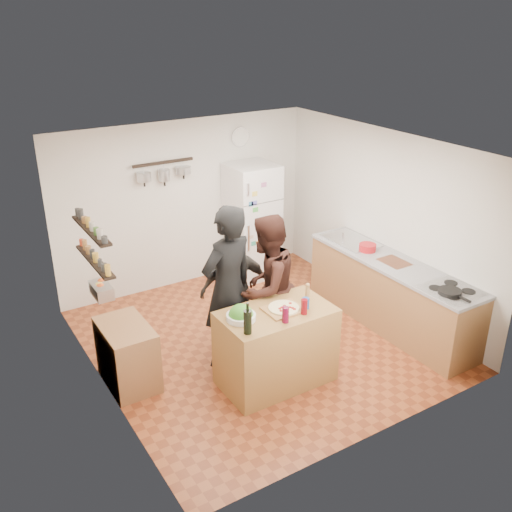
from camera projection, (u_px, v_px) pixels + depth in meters
room_shell at (244, 241)px, 7.16m from camera, size 4.20×4.20×4.20m
prep_island at (276, 347)px, 6.38m from camera, size 1.25×0.72×0.91m
pizza_board at (284, 309)px, 6.22m from camera, size 0.42×0.34×0.02m
pizza at (284, 308)px, 6.21m from camera, size 0.34×0.34×0.02m
salad_bowl at (241, 317)px, 6.02m from camera, size 0.32×0.32×0.06m
wine_bottle at (248, 322)px, 5.74m from camera, size 0.08×0.08×0.26m
wine_glass_near at (285, 315)px, 5.95m from camera, size 0.07×0.07×0.18m
wine_glass_far at (304, 307)px, 6.11m from camera, size 0.07×0.07×0.17m
pepper_mill at (307, 293)px, 6.42m from camera, size 0.05×0.05×0.16m
salt_canister at (306, 304)px, 6.22m from camera, size 0.08×0.08×0.13m
person_left at (228, 288)px, 6.51m from camera, size 0.81×0.62×2.00m
person_center at (266, 288)px, 6.75m from camera, size 1.07×0.97×1.80m
person_back at (235, 288)px, 7.04m from camera, size 0.94×0.52×1.52m
counter_run at (390, 294)px, 7.57m from camera, size 0.63×2.63×0.90m
stove_top at (452, 291)px, 6.64m from camera, size 0.60×0.62×0.02m
skillet at (450, 292)px, 6.54m from camera, size 0.26×0.26×0.05m
sink at (351, 241)px, 8.04m from camera, size 0.50×0.80×0.03m
cutting_board at (394, 263)px, 7.38m from camera, size 0.30×0.40×0.02m
red_bowl at (367, 247)px, 7.69m from camera, size 0.23×0.23×0.10m
fridge at (252, 221)px, 8.82m from camera, size 0.70×0.68×1.80m
wall_clock at (240, 137)px, 8.57m from camera, size 0.30×0.03×0.30m
spice_shelf_lower at (95, 261)px, 5.98m from camera, size 0.12×1.00×0.02m
spice_shelf_upper at (91, 230)px, 5.84m from camera, size 0.12×1.00×0.02m
produce_basket at (101, 290)px, 6.13m from camera, size 0.18×0.35×0.14m
side_table at (127, 354)px, 6.40m from camera, size 0.50×0.80×0.73m
pot_rack at (163, 163)px, 7.96m from camera, size 0.90×0.04×0.04m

